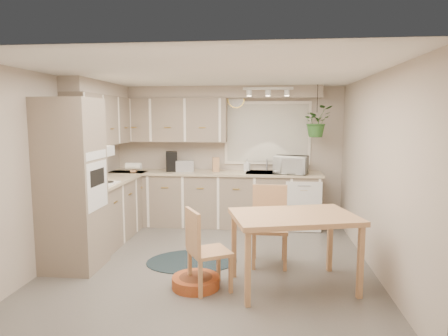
{
  "coord_description": "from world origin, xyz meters",
  "views": [
    {
      "loc": [
        0.68,
        -4.96,
        1.87
      ],
      "look_at": [
        0.1,
        0.55,
        1.17
      ],
      "focal_mm": 32.0,
      "sensor_mm": 36.0,
      "label": 1
    }
  ],
  "objects_px": {
    "chair_back": "(270,226)",
    "braided_rug": "(192,261)",
    "microwave": "(291,163)",
    "pet_bed": "(196,282)",
    "dining_table": "(293,251)",
    "chair_left": "(210,249)"
  },
  "relations": [
    {
      "from": "dining_table",
      "to": "braided_rug",
      "type": "xyz_separation_m",
      "value": [
        -1.25,
        0.66,
        -0.41
      ]
    },
    {
      "from": "chair_back",
      "to": "braided_rug",
      "type": "bearing_deg",
      "value": -0.48
    },
    {
      "from": "chair_back",
      "to": "microwave",
      "type": "xyz_separation_m",
      "value": [
        0.36,
        1.72,
        0.62
      ]
    },
    {
      "from": "microwave",
      "to": "chair_back",
      "type": "bearing_deg",
      "value": -87.03
    },
    {
      "from": "dining_table",
      "to": "pet_bed",
      "type": "distance_m",
      "value": 1.13
    },
    {
      "from": "chair_left",
      "to": "pet_bed",
      "type": "height_order",
      "value": "chair_left"
    },
    {
      "from": "pet_bed",
      "to": "microwave",
      "type": "relative_size",
      "value": 0.99
    },
    {
      "from": "chair_left",
      "to": "chair_back",
      "type": "distance_m",
      "value": 1.04
    },
    {
      "from": "dining_table",
      "to": "microwave",
      "type": "relative_size",
      "value": 2.44
    },
    {
      "from": "braided_rug",
      "to": "pet_bed",
      "type": "distance_m",
      "value": 0.81
    },
    {
      "from": "dining_table",
      "to": "braided_rug",
      "type": "bearing_deg",
      "value": 152.3
    },
    {
      "from": "dining_table",
      "to": "chair_back",
      "type": "xyz_separation_m",
      "value": [
        -0.25,
        0.65,
        0.09
      ]
    },
    {
      "from": "chair_back",
      "to": "braided_rug",
      "type": "distance_m",
      "value": 1.12
    },
    {
      "from": "dining_table",
      "to": "pet_bed",
      "type": "xyz_separation_m",
      "value": [
        -1.07,
        -0.13,
        -0.35
      ]
    },
    {
      "from": "chair_left",
      "to": "microwave",
      "type": "relative_size",
      "value": 1.68
    },
    {
      "from": "microwave",
      "to": "braided_rug",
      "type": "bearing_deg",
      "value": -113.71
    },
    {
      "from": "chair_back",
      "to": "microwave",
      "type": "relative_size",
      "value": 1.86
    },
    {
      "from": "chair_left",
      "to": "braided_rug",
      "type": "distance_m",
      "value": 0.99
    },
    {
      "from": "chair_back",
      "to": "microwave",
      "type": "bearing_deg",
      "value": -101.88
    },
    {
      "from": "pet_bed",
      "to": "microwave",
      "type": "height_order",
      "value": "microwave"
    },
    {
      "from": "chair_left",
      "to": "pet_bed",
      "type": "bearing_deg",
      "value": -129.83
    },
    {
      "from": "microwave",
      "to": "pet_bed",
      "type": "bearing_deg",
      "value": -100.37
    }
  ]
}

